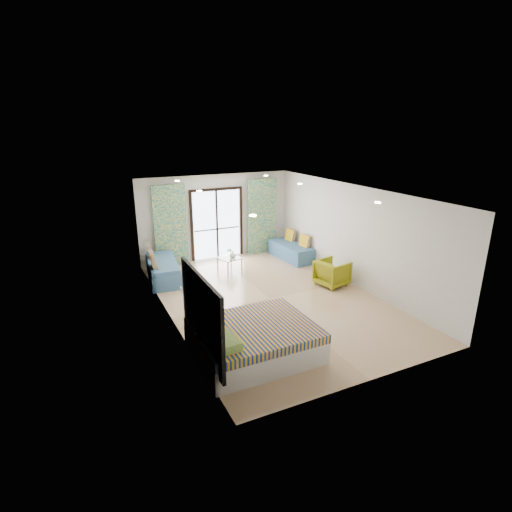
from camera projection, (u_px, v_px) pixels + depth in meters
name	position (u px, v px, depth m)	size (l,w,h in m)	color
floor	(270.00, 299.00, 10.05)	(5.00, 7.50, 0.01)	tan
ceiling	(271.00, 192.00, 9.21)	(5.00, 7.50, 0.01)	silver
wall_back	(216.00, 217.00, 12.84)	(5.00, 0.01, 2.70)	silver
wall_front	(378.00, 309.00, 6.42)	(5.00, 0.01, 2.70)	silver
wall_left	(168.00, 262.00, 8.60)	(0.01, 7.50, 2.70)	silver
wall_right	(353.00, 236.00, 10.66)	(0.01, 7.50, 2.70)	silver
balcony_door	(217.00, 220.00, 12.85)	(1.76, 0.08, 2.28)	black
balcony_rail	(217.00, 229.00, 12.95)	(1.52, 0.03, 0.04)	#595451
curtain_left	(170.00, 226.00, 12.08)	(1.00, 0.10, 2.50)	white
curtain_right	(262.00, 216.00, 13.36)	(1.00, 0.10, 2.50)	white
downlight_a	(253.00, 215.00, 6.93)	(0.12, 0.12, 0.02)	#FFE0B2
downlight_b	(378.00, 203.00, 8.08)	(0.12, 0.12, 0.02)	#FFE0B2
downlight_c	(199.00, 191.00, 9.50)	(0.12, 0.12, 0.02)	#FFE0B2
downlight_d	(300.00, 184.00, 10.65)	(0.12, 0.12, 0.02)	#FFE0B2
downlight_e	(177.00, 181.00, 11.21)	(0.12, 0.12, 0.02)	#FFE0B2
downlight_f	(266.00, 176.00, 12.36)	(0.12, 0.12, 0.02)	#FFE0B2
headboard	(201.00, 315.00, 6.87)	(0.06, 2.10, 1.50)	black
switch_plate	(181.00, 290.00, 7.93)	(0.02, 0.10, 0.10)	silver
bed	(253.00, 340.00, 7.50)	(2.21, 1.80, 0.76)	silver
daybed_left	(162.00, 269.00, 11.24)	(0.98, 2.05, 0.98)	#3A628B
daybed_right	(291.00, 250.00, 13.00)	(0.80, 1.80, 0.87)	#3A628B
coffee_table	(230.00, 259.00, 11.94)	(0.73, 0.73, 0.68)	silver
vase	(233.00, 255.00, 11.86)	(0.20, 0.21, 0.20)	white
armchair	(332.00, 272.00, 10.79)	(0.75, 0.71, 0.78)	olive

